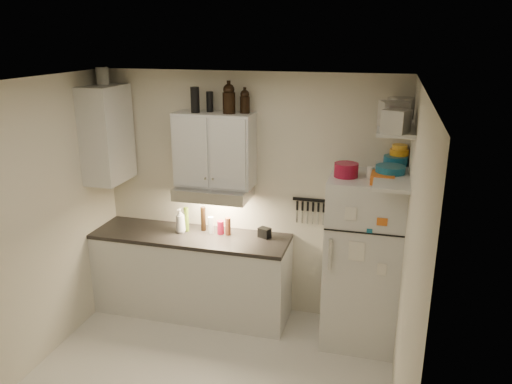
# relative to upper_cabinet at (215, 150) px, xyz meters

# --- Properties ---
(ceiling) EXTENTS (3.20, 3.00, 0.02)m
(ceiling) POSITION_rel_upper_cabinet_xyz_m (0.30, -1.33, 0.78)
(ceiling) COLOR silver
(ceiling) RESTS_ON ground
(back_wall) EXTENTS (3.20, 0.02, 2.60)m
(back_wall) POSITION_rel_upper_cabinet_xyz_m (0.30, 0.18, -0.53)
(back_wall) COLOR beige
(back_wall) RESTS_ON ground
(left_wall) EXTENTS (0.02, 3.00, 2.60)m
(left_wall) POSITION_rel_upper_cabinet_xyz_m (-1.31, -1.33, -0.53)
(left_wall) COLOR beige
(left_wall) RESTS_ON ground
(right_wall) EXTENTS (0.02, 3.00, 2.60)m
(right_wall) POSITION_rel_upper_cabinet_xyz_m (1.91, -1.33, -0.53)
(right_wall) COLOR beige
(right_wall) RESTS_ON ground
(base_cabinet) EXTENTS (2.10, 0.60, 0.88)m
(base_cabinet) POSITION_rel_upper_cabinet_xyz_m (-0.25, -0.14, -1.39)
(base_cabinet) COLOR silver
(base_cabinet) RESTS_ON floor
(countertop) EXTENTS (2.10, 0.62, 0.04)m
(countertop) POSITION_rel_upper_cabinet_xyz_m (-0.25, -0.14, -0.93)
(countertop) COLOR black
(countertop) RESTS_ON base_cabinet
(upper_cabinet) EXTENTS (0.80, 0.33, 0.75)m
(upper_cabinet) POSITION_rel_upper_cabinet_xyz_m (0.00, 0.00, 0.00)
(upper_cabinet) COLOR silver
(upper_cabinet) RESTS_ON back_wall
(side_cabinet) EXTENTS (0.33, 0.55, 1.00)m
(side_cabinet) POSITION_rel_upper_cabinet_xyz_m (-1.14, -0.14, 0.12)
(side_cabinet) COLOR silver
(side_cabinet) RESTS_ON left_wall
(range_hood) EXTENTS (0.76, 0.46, 0.12)m
(range_hood) POSITION_rel_upper_cabinet_xyz_m (0.00, -0.06, -0.44)
(range_hood) COLOR silver
(range_hood) RESTS_ON back_wall
(fridge) EXTENTS (0.70, 0.68, 1.70)m
(fridge) POSITION_rel_upper_cabinet_xyz_m (1.55, -0.18, -0.98)
(fridge) COLOR silver
(fridge) RESTS_ON floor
(shelf_hi) EXTENTS (0.30, 0.95, 0.03)m
(shelf_hi) POSITION_rel_upper_cabinet_xyz_m (1.75, -0.31, 0.38)
(shelf_hi) COLOR silver
(shelf_hi) RESTS_ON right_wall
(shelf_lo) EXTENTS (0.30, 0.95, 0.03)m
(shelf_lo) POSITION_rel_upper_cabinet_xyz_m (1.75, -0.31, -0.07)
(shelf_lo) COLOR silver
(shelf_lo) RESTS_ON right_wall
(knife_strip) EXTENTS (0.42, 0.02, 0.03)m
(knife_strip) POSITION_rel_upper_cabinet_xyz_m (1.00, 0.15, -0.51)
(knife_strip) COLOR black
(knife_strip) RESTS_ON back_wall
(dutch_oven) EXTENTS (0.27, 0.27, 0.13)m
(dutch_oven) POSITION_rel_upper_cabinet_xyz_m (1.35, -0.23, -0.06)
(dutch_oven) COLOR maroon
(dutch_oven) RESTS_ON fridge
(book_stack) EXTENTS (0.21, 0.26, 0.08)m
(book_stack) POSITION_rel_upper_cabinet_xyz_m (1.68, -0.33, -0.08)
(book_stack) COLOR orange
(book_stack) RESTS_ON fridge
(spice_jar) EXTENTS (0.08, 0.08, 0.10)m
(spice_jar) POSITION_rel_upper_cabinet_xyz_m (1.56, -0.22, -0.07)
(spice_jar) COLOR silver
(spice_jar) RESTS_ON fridge
(stock_pot) EXTENTS (0.30, 0.30, 0.18)m
(stock_pot) POSITION_rel_upper_cabinet_xyz_m (1.79, 0.05, 0.48)
(stock_pot) COLOR silver
(stock_pot) RESTS_ON shelf_hi
(tin_a) EXTENTS (0.26, 0.25, 0.21)m
(tin_a) POSITION_rel_upper_cabinet_xyz_m (1.72, -0.45, 0.50)
(tin_a) COLOR #AAAAAD
(tin_a) RESTS_ON shelf_hi
(tin_b) EXTENTS (0.23, 0.23, 0.18)m
(tin_b) POSITION_rel_upper_cabinet_xyz_m (1.74, -0.70, 0.48)
(tin_b) COLOR #AAAAAD
(tin_b) RESTS_ON shelf_hi
(bowl_teal) EXTENTS (0.22, 0.22, 0.09)m
(bowl_teal) POSITION_rel_upper_cabinet_xyz_m (1.78, 0.02, -0.01)
(bowl_teal) COLOR #17607F
(bowl_teal) RESTS_ON shelf_lo
(bowl_orange) EXTENTS (0.18, 0.18, 0.05)m
(bowl_orange) POSITION_rel_upper_cabinet_xyz_m (1.81, 0.07, 0.07)
(bowl_orange) COLOR orange
(bowl_orange) RESTS_ON bowl_teal
(bowl_yellow) EXTENTS (0.14, 0.14, 0.04)m
(bowl_yellow) POSITION_rel_upper_cabinet_xyz_m (1.81, 0.07, 0.11)
(bowl_yellow) COLOR gold
(bowl_yellow) RESTS_ON bowl_orange
(plates) EXTENTS (0.34, 0.34, 0.06)m
(plates) POSITION_rel_upper_cabinet_xyz_m (1.73, -0.27, -0.02)
(plates) COLOR #17607F
(plates) RESTS_ON shelf_lo
(growler_a) EXTENTS (0.15, 0.15, 0.30)m
(growler_a) POSITION_rel_upper_cabinet_xyz_m (0.16, -0.01, 0.52)
(growler_a) COLOR black
(growler_a) RESTS_ON upper_cabinet
(growler_b) EXTENTS (0.12, 0.12, 0.23)m
(growler_b) POSITION_rel_upper_cabinet_xyz_m (0.31, 0.05, 0.49)
(growler_b) COLOR black
(growler_b) RESTS_ON upper_cabinet
(thermos_a) EXTENTS (0.09, 0.09, 0.20)m
(thermos_a) POSITION_rel_upper_cabinet_xyz_m (-0.05, 0.04, 0.48)
(thermos_a) COLOR black
(thermos_a) RESTS_ON upper_cabinet
(thermos_b) EXTENTS (0.09, 0.09, 0.25)m
(thermos_b) POSITION_rel_upper_cabinet_xyz_m (-0.17, -0.05, 0.50)
(thermos_b) COLOR black
(thermos_b) RESTS_ON upper_cabinet
(side_jar) EXTENTS (0.16, 0.16, 0.18)m
(side_jar) POSITION_rel_upper_cabinet_xyz_m (-1.19, -0.03, 0.71)
(side_jar) COLOR silver
(side_jar) RESTS_ON side_cabinet
(soap_bottle) EXTENTS (0.13, 0.13, 0.30)m
(soap_bottle) POSITION_rel_upper_cabinet_xyz_m (-0.37, -0.10, -0.75)
(soap_bottle) COLOR silver
(soap_bottle) RESTS_ON countertop
(pepper_mill) EXTENTS (0.07, 0.07, 0.19)m
(pepper_mill) POSITION_rel_upper_cabinet_xyz_m (0.14, -0.04, -0.81)
(pepper_mill) COLOR #5C2E1B
(pepper_mill) RESTS_ON countertop
(oil_bottle) EXTENTS (0.06, 0.06, 0.27)m
(oil_bottle) POSITION_rel_upper_cabinet_xyz_m (-0.33, -0.05, -0.77)
(oil_bottle) COLOR #506A1A
(oil_bottle) RESTS_ON countertop
(vinegar_bottle) EXTENTS (0.06, 0.06, 0.26)m
(vinegar_bottle) POSITION_rel_upper_cabinet_xyz_m (-0.16, 0.01, -0.77)
(vinegar_bottle) COLOR black
(vinegar_bottle) RESTS_ON countertop
(clear_bottle) EXTENTS (0.07, 0.07, 0.18)m
(clear_bottle) POSITION_rel_upper_cabinet_xyz_m (-0.05, -0.04, -0.81)
(clear_bottle) COLOR silver
(clear_bottle) RESTS_ON countertop
(red_jar) EXTENTS (0.08, 0.08, 0.15)m
(red_jar) POSITION_rel_upper_cabinet_xyz_m (0.06, -0.04, -0.83)
(red_jar) COLOR maroon
(red_jar) RESTS_ON countertop
(caddy) EXTENTS (0.14, 0.13, 0.10)m
(caddy) POSITION_rel_upper_cabinet_xyz_m (0.53, -0.01, -0.85)
(caddy) COLOR black
(caddy) RESTS_ON countertop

